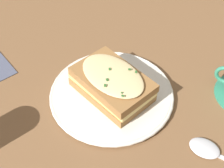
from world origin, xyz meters
name	(u,v)px	position (x,y,z in m)	size (l,w,h in m)	color
ground_plane	(110,93)	(0.00, 0.00, 0.00)	(2.40, 2.40, 0.00)	brown
dinner_plate	(112,94)	(0.01, 0.00, 0.01)	(0.26, 0.26, 0.01)	silver
sandwich	(112,83)	(0.01, 0.00, 0.04)	(0.18, 0.14, 0.06)	olive
spoon	(210,151)	(0.20, 0.10, 0.00)	(0.15, 0.11, 0.01)	silver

